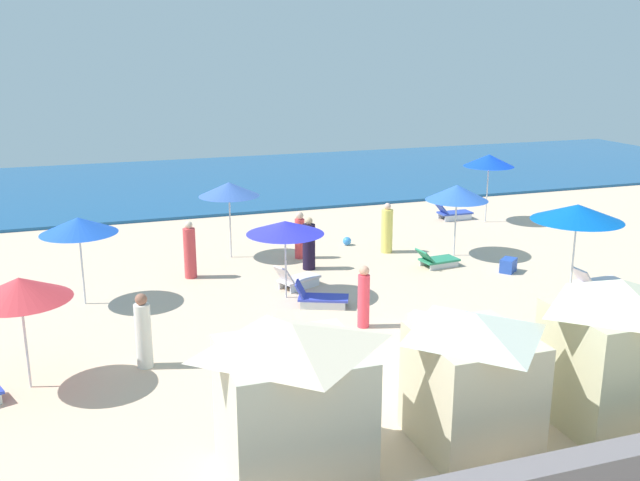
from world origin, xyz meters
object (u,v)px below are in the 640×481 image
Objects in this scene: beachgoer_1 at (309,245)px; cooler_box_0 at (420,321)px; umbrella_0 at (457,193)px; umbrella_2 at (577,213)px; lounge_chair_4_0 at (296,279)px; umbrella_6 at (20,289)px; cabana_0 at (293,399)px; beachgoer_5 at (143,333)px; lounge_chair_5_0 at (452,213)px; beachgoer_0 at (364,297)px; beachgoer_3 at (300,236)px; cabana_1 at (472,378)px; umbrella_1 at (229,189)px; lounge_chair_0_0 at (436,260)px; umbrella_5 at (489,161)px; lounge_chair_2_0 at (597,282)px; lounge_chair_4_1 at (320,298)px; umbrella_4 at (285,228)px; umbrella_3 at (78,226)px; beachgoer_4 at (190,251)px; beachgoer_2 at (387,230)px; beach_ball_1 at (347,241)px; cabana_2 at (614,350)px; cooler_box_2 at (508,265)px.

cooler_box_0 is at bearing 138.90° from beachgoer_1.
umbrella_2 reaches higher than umbrella_0.
umbrella_6 reaches higher than lounge_chair_4_0.
lounge_chair_4_0 is at bearing 72.40° from cabana_0.
cabana_0 is 1.55× the size of beachgoer_5.
beachgoer_1 is (-7.40, -4.36, 0.49)m from lounge_chair_5_0.
beachgoer_0 reaches higher than beachgoer_3.
cabana_1 is 12.62m from umbrella_1.
umbrella_5 is (4.59, 4.64, 2.19)m from lounge_chair_0_0.
beachgoer_1 is at bearing 55.12° from lounge_chair_2_0.
lounge_chair_4_1 is 3.22× the size of cooler_box_0.
beachgoer_5 is at bearing 134.97° from cabana_1.
beachgoer_1 is 0.99× the size of beachgoer_5.
umbrella_4 is 0.81× the size of umbrella_5.
lounge_chair_2_0 is at bearing 7.18° from beachgoer_3.
umbrella_0 is at bearing 106.16° from cooler_box_0.
beachgoer_4 is at bearing 23.83° from umbrella_3.
umbrella_5 is 6.23m from beachgoer_2.
cabana_0 is 10.68m from beachgoer_4.
beachgoer_3 is at bearing 151.16° from cooler_box_0.
beachgoer_3 is 5.29× the size of beach_ball_1.
umbrella_3 is (-13.59, 3.63, 1.88)m from lounge_chair_2_0.
beachgoer_3 is (7.87, 6.94, -1.36)m from umbrella_6.
lounge_chair_0_0 is at bearing -41.38° from lounge_chair_4_1.
cabana_2 is at bearing -66.11° from umbrella_4.
cooler_box_2 is (6.56, -0.64, -0.06)m from lounge_chair_4_0.
cabana_1 is at bearing -139.01° from umbrella_2.
cabana_1 is 1.39× the size of beachgoer_4.
umbrella_1 reaches higher than lounge_chair_5_0.
beachgoer_0 is (6.42, -3.91, -1.39)m from umbrella_3.
lounge_chair_4_0 is (5.71, -0.61, -1.89)m from umbrella_3.
beachgoer_2 is 1.67m from beach_ball_1.
cabana_2 is at bearing 160.89° from lounge_chair_5_0.
lounge_chair_2_0 is 0.91× the size of beachgoer_2.
umbrella_1 is 1.69× the size of lounge_chair_5_0.
beachgoer_4 is 1.04× the size of beachgoer_5.
lounge_chair_0_0 is 10.63m from umbrella_3.
cabana_0 is 1.49× the size of beachgoer_4.
beachgoer_5 is (-4.58, -3.88, 0.51)m from lounge_chair_4_0.
beachgoer_0 is at bearing 168.45° from lounge_chair_4_0.
cabana_2 is at bearing -89.23° from beachgoer_4.
lounge_chair_2_0 is (10.61, 5.70, -1.05)m from cabana_0.
beachgoer_5 is at bearing -82.20° from beachgoer_3.
cooler_box_0 is at bearing -107.55° from beachgoer_0.
cabana_1 is at bearing -154.65° from lounge_chair_4_1.
cabana_0 is at bearing 108.21° from beachgoer_1.
cabana_2 reaches higher than umbrella_6.
beachgoer_1 is at bearing 101.96° from cabana_2.
umbrella_0 is 6.82m from cooler_box_0.
umbrella_2 is 4.86× the size of cooler_box_2.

